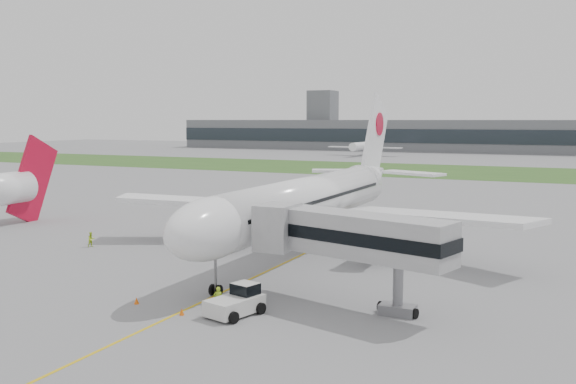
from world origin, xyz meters
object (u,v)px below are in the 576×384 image
at_px(airliner, 312,199).
at_px(ground_crew_near, 218,299).
at_px(neighbor_aircraft, 5,188).
at_px(jet_bridge, 346,235).
at_px(pushback_tug, 238,301).

xyz_separation_m(airliner, ground_crew_near, (2.45, -23.53, -4.72)).
bearing_deg(neighbor_aircraft, ground_crew_near, -29.36).
xyz_separation_m(airliner, neighbor_aircraft, (-43.44, -2.22, -0.61)).
height_order(jet_bridge, ground_crew_near, jet_bridge).
distance_m(airliner, pushback_tug, 24.31).
bearing_deg(ground_crew_near, jet_bridge, -177.53).
distance_m(airliner, ground_crew_near, 24.12).
bearing_deg(jet_bridge, ground_crew_near, -131.25).
bearing_deg(ground_crew_near, airliner, -114.83).
relative_size(airliner, ground_crew_near, 28.64).
height_order(airliner, neighbor_aircraft, airliner).
bearing_deg(pushback_tug, ground_crew_near, -164.70).
xyz_separation_m(airliner, jet_bridge, (10.47, -18.27, -0.18)).
bearing_deg(airliner, ground_crew_near, -84.06).
relative_size(jet_bridge, neighbor_aircraft, 1.03).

